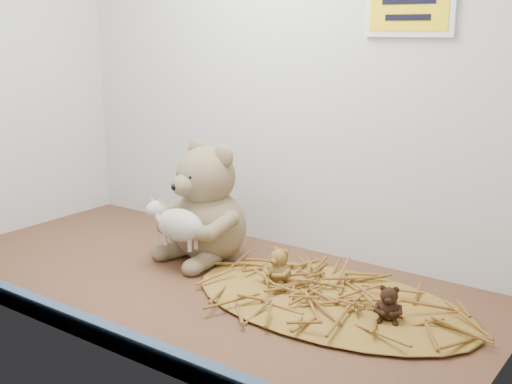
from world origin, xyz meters
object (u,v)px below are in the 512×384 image
Objects in this scene: mini_teddy_tan at (280,264)px; mini_teddy_brown at (389,302)px; main_teddy at (209,201)px; toy_lamb at (180,225)px.

mini_teddy_tan is 24.93cm from mini_teddy_brown.
mini_teddy_tan is 1.16× the size of mini_teddy_brown.
main_teddy is 9.92cm from toy_lamb.
main_teddy reaches higher than mini_teddy_brown.
mini_teddy_brown is (46.53, 2.00, -5.82)cm from toy_lamb.
mini_teddy_tan reaches higher than mini_teddy_brown.
toy_lamb is (0.00, -9.42, -3.10)cm from main_teddy.
main_teddy is 3.62× the size of mini_teddy_tan.
main_teddy is at bearing 174.66° from mini_teddy_tan.
toy_lamb is 23.01cm from mini_teddy_tan.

